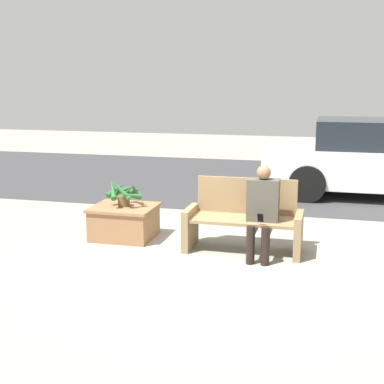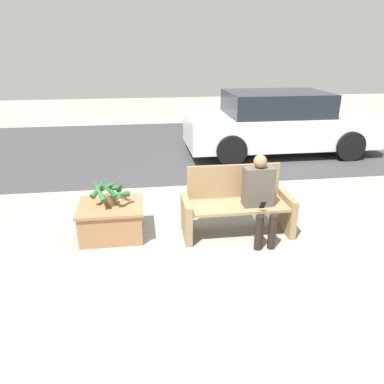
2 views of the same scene
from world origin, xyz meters
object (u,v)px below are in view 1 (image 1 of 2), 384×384
at_px(bench, 244,220).
at_px(planter_box, 124,221).
at_px(person_seated, 262,208).
at_px(parked_car, 383,159).
at_px(potted_plant, 125,192).

relative_size(bench, planter_box, 1.72).
height_order(person_seated, parked_car, parked_car).
xyz_separation_m(person_seated, planter_box, (-1.96, 0.33, -0.37)).
bearing_deg(person_seated, parked_car, 66.95).
bearing_deg(parked_car, person_seated, -113.05).
distance_m(bench, planter_box, 1.72).
bearing_deg(bench, potted_plant, 175.16).
bearing_deg(planter_box, parked_car, 45.67).
relative_size(bench, parked_car, 0.34).
bearing_deg(planter_box, bench, -4.45).
bearing_deg(potted_plant, planter_box, -137.12).
xyz_separation_m(potted_plant, parked_car, (3.71, 3.80, 0.07)).
distance_m(person_seated, parked_car, 4.50).
bearing_deg(planter_box, potted_plant, 42.88).
bearing_deg(parked_car, potted_plant, -134.32).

